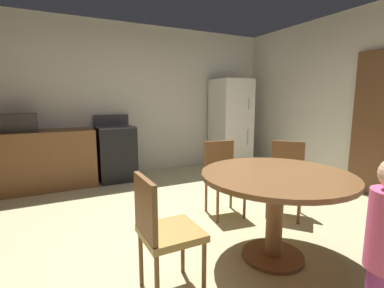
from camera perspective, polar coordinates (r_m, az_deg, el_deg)
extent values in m
plane|color=tan|center=(3.01, 2.79, -17.95)|extent=(14.00, 14.00, 0.00)
cube|color=beige|center=(5.31, -12.50, 8.73)|extent=(5.86, 0.12, 2.70)
cube|color=beige|center=(4.85, 32.61, 7.49)|extent=(0.12, 5.32, 2.70)
cube|color=brown|center=(4.84, -30.50, -3.08)|extent=(1.90, 0.60, 0.90)
cube|color=black|center=(4.92, -15.28, -1.94)|extent=(0.60, 0.60, 0.90)
cube|color=#38383D|center=(4.86, -15.51, 3.39)|extent=(0.60, 0.60, 0.02)
cube|color=#38383D|center=(5.12, -16.19, 4.77)|extent=(0.60, 0.04, 0.18)
cube|color=white|center=(5.73, 7.89, 4.17)|extent=(0.68, 0.66, 1.76)
cylinder|color=#B2B2B7|center=(5.55, 11.54, 8.05)|extent=(0.02, 0.02, 0.22)
cylinder|color=#B2B2B7|center=(5.60, 11.33, 1.38)|extent=(0.02, 0.02, 0.30)
cube|color=#2D2B28|center=(4.77, -31.75, 3.70)|extent=(0.44, 0.32, 0.26)
cube|color=brown|center=(4.64, 34.39, 3.24)|extent=(0.05, 0.84, 2.04)
cylinder|color=brown|center=(2.73, 16.15, -21.01)|extent=(0.53, 0.53, 0.03)
cylinder|color=brown|center=(2.57, 16.50, -14.34)|extent=(0.14, 0.14, 0.72)
cylinder|color=brown|center=(2.45, 16.90, -6.15)|extent=(1.26, 1.26, 0.04)
cylinder|color=brown|center=(3.33, 10.70, -11.30)|extent=(0.03, 0.03, 0.43)
cylinder|color=brown|center=(3.18, 5.27, -12.17)|extent=(0.03, 0.03, 0.43)
cylinder|color=brown|center=(3.61, 7.97, -9.59)|extent=(0.03, 0.03, 0.43)
cylinder|color=brown|center=(3.47, 2.90, -10.27)|extent=(0.03, 0.03, 0.43)
cube|color=#A37F3D|center=(3.32, 6.79, -6.99)|extent=(0.45, 0.45, 0.05)
cube|color=brown|center=(3.43, 5.53, -2.84)|extent=(0.38, 0.09, 0.42)
cylinder|color=brown|center=(2.35, -1.92, -20.27)|extent=(0.03, 0.03, 0.43)
cylinder|color=brown|center=(2.09, 2.47, -24.33)|extent=(0.03, 0.03, 0.43)
cylinder|color=brown|center=(2.25, -10.39, -21.94)|extent=(0.03, 0.03, 0.43)
cylinder|color=brown|center=(1.98, -7.15, -26.69)|extent=(0.03, 0.03, 0.43)
cube|color=#A37F3D|center=(2.04, -4.33, -17.65)|extent=(0.40, 0.40, 0.05)
cube|color=brown|center=(1.90, -9.54, -12.93)|extent=(0.04, 0.38, 0.42)
cylinder|color=brown|center=(3.35, 21.02, -11.62)|extent=(0.03, 0.03, 0.43)
cylinder|color=brown|center=(3.38, 15.15, -11.16)|extent=(0.03, 0.03, 0.43)
cylinder|color=brown|center=(3.68, 21.26, -9.81)|extent=(0.03, 0.03, 0.43)
cylinder|color=brown|center=(3.70, 15.93, -9.41)|extent=(0.03, 0.03, 0.43)
cube|color=#A37F3D|center=(3.45, 18.54, -6.79)|extent=(0.56, 0.56, 0.05)
cube|color=brown|center=(3.58, 18.96, -2.80)|extent=(0.27, 0.32, 0.42)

